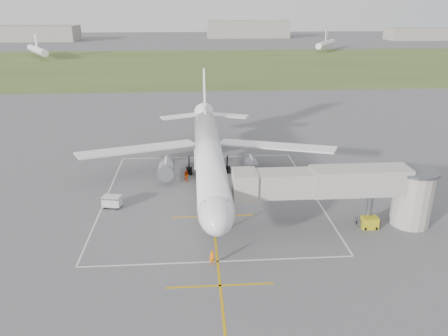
{
  "coord_description": "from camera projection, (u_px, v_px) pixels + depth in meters",
  "views": [
    {
      "loc": [
        -2.06,
        -57.71,
        24.44
      ],
      "look_at": [
        1.8,
        -4.0,
        4.0
      ],
      "focal_mm": 35.0,
      "sensor_mm": 36.0,
      "label": 1
    }
  ],
  "objects": [
    {
      "name": "distant_hangars",
      "position": [
        171.0,
        32.0,
        307.0
      ],
      "size": [
        345.0,
        49.0,
        12.0
      ],
      "color": "gray",
      "rests_on": "ground"
    },
    {
      "name": "ramp_worker_wing",
      "position": [
        187.0,
        176.0,
        63.5
      ],
      "size": [
        1.03,
        1.05,
        1.71
      ],
      "primitive_type": "imported",
      "rotation": [
        0.0,
        0.0,
        2.27
      ],
      "color": "#F24807",
      "rests_on": "ground"
    },
    {
      "name": "apron_markings",
      "position": [
        211.0,
        202.0,
        57.19
      ],
      "size": [
        28.2,
        60.0,
        0.01
      ],
      "color": "#C3910B",
      "rests_on": "ground"
    },
    {
      "name": "distant_aircraft",
      "position": [
        192.0,
        47.0,
        220.92
      ],
      "size": [
        163.93,
        52.97,
        8.85
      ],
      "color": "white",
      "rests_on": "ground"
    },
    {
      "name": "jet_bridge",
      "position": [
        352.0,
        188.0,
        49.4
      ],
      "size": [
        23.4,
        5.0,
        7.2
      ],
      "color": "gray",
      "rests_on": "ground"
    },
    {
      "name": "grass_strip",
      "position": [
        197.0,
        65.0,
        183.85
      ],
      "size": [
        700.0,
        120.0,
        0.02
      ],
      "primitive_type": "cube",
      "color": "#415927",
      "rests_on": "ground"
    },
    {
      "name": "ground",
      "position": [
        210.0,
        184.0,
        62.62
      ],
      "size": [
        700.0,
        700.0,
        0.0
      ],
      "primitive_type": "plane",
      "color": "#5A5A5D",
      "rests_on": "ground"
    },
    {
      "name": "gpu_unit",
      "position": [
        370.0,
        223.0,
        50.31
      ],
      "size": [
        1.85,
        1.33,
        1.37
      ],
      "rotation": [
        0.0,
        0.0,
        -0.02
      ],
      "color": "gold",
      "rests_on": "ground"
    },
    {
      "name": "ramp_worker_nose",
      "position": [
        212.0,
        258.0,
        43.19
      ],
      "size": [
        0.62,
        0.44,
        1.59
      ],
      "primitive_type": "imported",
      "rotation": [
        0.0,
        0.0,
        -0.1
      ],
      "color": "orange",
      "rests_on": "ground"
    },
    {
      "name": "airliner",
      "position": [
        209.0,
        154.0,
        61.76
      ],
      "size": [
        38.93,
        46.75,
        13.52
      ],
      "color": "white",
      "rests_on": "ground"
    },
    {
      "name": "baggage_cart",
      "position": [
        112.0,
        202.0,
        55.33
      ],
      "size": [
        2.49,
        1.78,
        1.57
      ],
      "rotation": [
        0.0,
        0.0,
        -0.2
      ],
      "color": "silver",
      "rests_on": "ground"
    }
  ]
}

